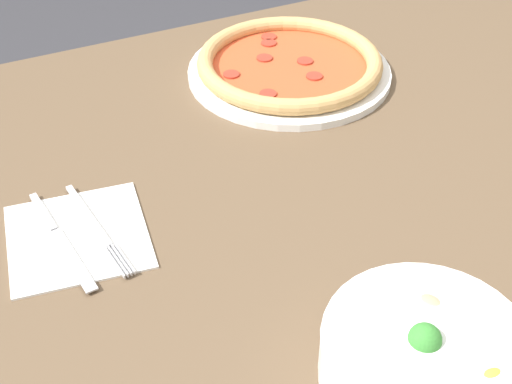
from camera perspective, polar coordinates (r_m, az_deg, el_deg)
The scene contains 6 objects.
dining_table at distance 1.02m, azimuth 7.40°, elevation -2.73°, with size 1.25×1.04×0.74m.
pizza at distance 1.17m, azimuth 2.69°, elevation 10.06°, with size 0.33×0.33×0.04m.
bowl at distance 0.72m, azimuth 13.37°, elevation -12.56°, with size 0.20×0.20×0.08m.
napkin at distance 0.89m, azimuth -14.08°, elevation -3.46°, with size 0.18×0.18×0.00m.
fork at distance 0.89m, azimuth -12.64°, elevation -2.75°, with size 0.03×0.19×0.00m.
knife at distance 0.89m, azimuth -15.58°, elevation -3.35°, with size 0.03×0.20×0.01m.
Camera 1 is at (0.45, 0.62, 1.32)m, focal length 50.00 mm.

